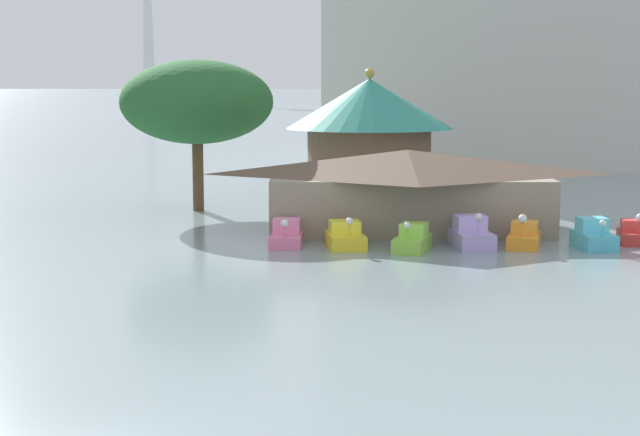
% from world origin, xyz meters
% --- Properties ---
extents(pedal_boat_pink, '(1.59, 2.95, 1.43)m').
position_xyz_m(pedal_boat_pink, '(3.45, 27.16, 0.49)').
color(pedal_boat_pink, pink).
rests_on(pedal_boat_pink, ground).
extents(pedal_boat_yellow, '(1.97, 2.93, 1.59)m').
position_xyz_m(pedal_boat_yellow, '(6.27, 26.50, 0.50)').
color(pedal_boat_yellow, yellow).
rests_on(pedal_boat_yellow, ground).
extents(pedal_boat_lime, '(2.14, 3.09, 1.49)m').
position_xyz_m(pedal_boat_lime, '(9.36, 25.71, 0.50)').
color(pedal_boat_lime, '#8CCC3F').
rests_on(pedal_boat_lime, ground).
extents(pedal_boat_lavender, '(1.96, 2.97, 1.79)m').
position_xyz_m(pedal_boat_lavender, '(12.22, 26.51, 0.59)').
color(pedal_boat_lavender, '#B299D8').
rests_on(pedal_boat_lavender, ground).
extents(pedal_boat_orange, '(2.14, 3.06, 1.71)m').
position_xyz_m(pedal_boat_orange, '(14.75, 26.69, 0.48)').
color(pedal_boat_orange, orange).
rests_on(pedal_boat_orange, ground).
extents(pedal_boat_cyan, '(1.75, 2.60, 1.52)m').
position_xyz_m(pedal_boat_cyan, '(17.90, 26.17, 0.57)').
color(pedal_boat_cyan, '#4CB7CC').
rests_on(pedal_boat_cyan, ground).
extents(pedal_boat_red, '(2.02, 2.60, 1.60)m').
position_xyz_m(pedal_boat_red, '(20.42, 27.67, 0.46)').
color(pedal_boat_red, red).
rests_on(pedal_boat_red, ground).
extents(boathouse, '(15.42, 8.97, 4.23)m').
position_xyz_m(boathouse, '(9.69, 32.22, 2.22)').
color(boathouse, gray).
rests_on(boathouse, ground).
extents(green_roof_pavilion, '(11.59, 11.59, 8.69)m').
position_xyz_m(green_roof_pavilion, '(8.49, 48.95, 4.59)').
color(green_roof_pavilion, brown).
rests_on(green_roof_pavilion, ground).
extents(shoreline_tree_mid, '(9.19, 9.19, 9.10)m').
position_xyz_m(shoreline_tree_mid, '(-2.34, 39.85, 6.55)').
color(shoreline_tree_mid, brown).
rests_on(shoreline_tree_mid, ground).
extents(background_building_block, '(34.13, 15.93, 26.80)m').
position_xyz_m(background_building_block, '(21.86, 72.11, 13.42)').
color(background_building_block, beige).
rests_on(background_building_block, ground).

